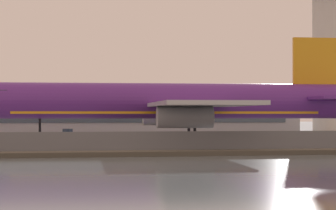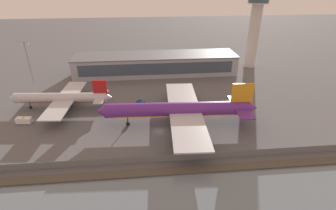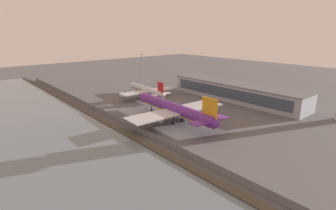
# 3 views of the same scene
# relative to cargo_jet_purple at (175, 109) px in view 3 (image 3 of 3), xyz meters

# --- Properties ---
(ground_plane) EXTENTS (500.00, 500.00, 0.00)m
(ground_plane) POSITION_rel_cargo_jet_purple_xyz_m (-7.50, -3.81, -5.81)
(ground_plane) COLOR #565659
(shoreline_seawall) EXTENTS (320.00, 3.00, 0.50)m
(shoreline_seawall) POSITION_rel_cargo_jet_purple_xyz_m (-7.50, -24.31, -5.56)
(shoreline_seawall) COLOR #474238
(shoreline_seawall) RESTS_ON ground
(perimeter_fence) EXTENTS (280.00, 0.10, 2.33)m
(perimeter_fence) POSITION_rel_cargo_jet_purple_xyz_m (-7.50, -19.81, -4.65)
(perimeter_fence) COLOR slate
(perimeter_fence) RESTS_ON ground
(cargo_jet_purple) EXTENTS (55.76, 48.17, 15.24)m
(cargo_jet_purple) POSITION_rel_cargo_jet_purple_xyz_m (0.00, 0.00, 0.00)
(cargo_jet_purple) COLOR #602889
(cargo_jet_purple) RESTS_ON ground
(passenger_jet_silver) EXTENTS (40.30, 34.65, 11.82)m
(passenger_jet_silver) POSITION_rel_cargo_jet_purple_xyz_m (-43.95, 16.37, -1.30)
(passenger_jet_silver) COLOR silver
(passenger_jet_silver) RESTS_ON ground
(baggage_tug) EXTENTS (3.54, 3.14, 1.80)m
(baggage_tug) POSITION_rel_cargo_jet_purple_xyz_m (-13.93, 17.51, -5.01)
(baggage_tug) COLOR #19519E
(baggage_tug) RESTS_ON ground
(ops_van) EXTENTS (5.39, 2.64, 2.48)m
(ops_van) POSITION_rel_cargo_jet_purple_xyz_m (-54.87, 5.85, -4.54)
(ops_van) COLOR white
(ops_van) RESTS_ON ground
(terminal_building) EXTENTS (83.45, 17.69, 10.15)m
(terminal_building) POSITION_rel_cargo_jet_purple_xyz_m (-5.62, 52.91, -0.73)
(terminal_building) COLOR #9EA3AD
(terminal_building) RESTS_ON ground
(apron_light_mast_apron_west) EXTENTS (3.20, 0.40, 25.40)m
(apron_light_mast_apron_west) POSITION_rel_cargo_jet_purple_xyz_m (-55.02, 21.05, 8.20)
(apron_light_mast_apron_west) COLOR gray
(apron_light_mast_apron_west) RESTS_ON ground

